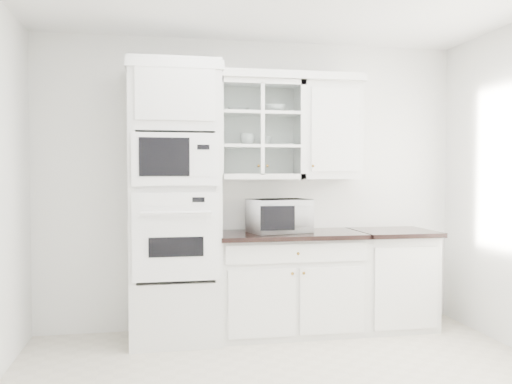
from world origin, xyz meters
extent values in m
cube|color=white|center=(0.00, 1.74, 1.35)|extent=(4.00, 0.02, 2.70)
cube|color=silver|center=(-0.75, 1.43, 1.20)|extent=(0.76, 0.65, 2.40)
cube|color=white|center=(-0.75, 1.09, 0.94)|extent=(0.70, 0.03, 0.72)
cube|color=black|center=(-0.75, 1.07, 0.86)|extent=(0.44, 0.01, 0.16)
cube|color=white|center=(-0.75, 1.09, 1.56)|extent=(0.70, 0.03, 0.43)
cube|color=black|center=(-0.84, 1.07, 1.58)|extent=(0.40, 0.01, 0.31)
cube|color=silver|center=(0.28, 1.45, 0.44)|extent=(1.30, 0.60, 0.88)
cube|color=black|center=(0.28, 1.42, 0.90)|extent=(1.32, 0.67, 0.04)
cube|color=silver|center=(1.28, 1.45, 0.44)|extent=(0.70, 0.60, 0.88)
cube|color=black|center=(1.28, 1.42, 0.90)|extent=(0.72, 0.67, 0.04)
cube|color=silver|center=(0.03, 1.58, 1.85)|extent=(0.80, 0.33, 0.90)
cube|color=silver|center=(0.03, 1.58, 1.70)|extent=(0.74, 0.29, 0.02)
cube|color=silver|center=(0.03, 1.58, 2.00)|extent=(0.74, 0.29, 0.02)
cube|color=silver|center=(0.71, 1.58, 1.85)|extent=(0.55, 0.33, 0.90)
cube|color=white|center=(-0.07, 1.56, 2.33)|extent=(2.14, 0.38, 0.07)
imported|color=white|center=(0.18, 1.45, 1.07)|extent=(0.60, 0.54, 0.30)
imported|color=white|center=(-0.16, 1.60, 2.03)|extent=(0.24, 0.24, 0.05)
imported|color=white|center=(0.16, 1.57, 2.04)|extent=(0.25, 0.25, 0.07)
imported|color=white|center=(-0.08, 1.58, 1.76)|extent=(0.14, 0.14, 0.11)
imported|color=white|center=(0.10, 1.59, 1.75)|extent=(0.09, 0.09, 0.09)
camera|label=1|loc=(-0.92, -3.31, 1.45)|focal=38.00mm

